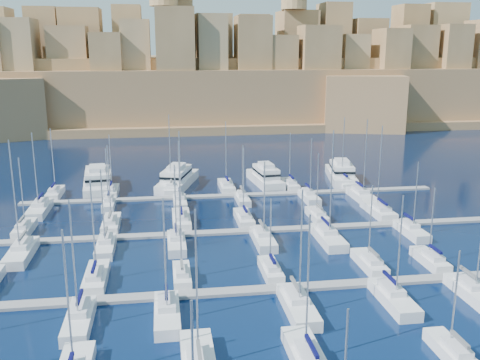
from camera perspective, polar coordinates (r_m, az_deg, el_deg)
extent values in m
plane|color=black|center=(79.07, 2.57, -7.92)|extent=(600.00, 600.00, 0.00)
cube|color=slate|center=(68.22, 4.51, -11.45)|extent=(84.00, 2.00, 0.40)
cube|color=slate|center=(88.21, 1.34, -5.42)|extent=(84.00, 2.00, 0.40)
cube|color=slate|center=(108.98, -0.61, -1.65)|extent=(84.00, 2.00, 0.40)
cylinder|color=#9EA0A8|center=(50.06, -17.88, -12.15)|extent=(0.18, 0.18, 13.07)
cube|color=silver|center=(51.31, -4.37, -18.63)|extent=(2.19, 4.69, 0.70)
cylinder|color=#9EA0A8|center=(49.44, -4.65, -11.02)|extent=(0.18, 0.18, 14.24)
cube|color=#595B60|center=(50.32, -4.35, -17.94)|extent=(0.35, 4.17, 0.35)
cube|color=silver|center=(54.03, 7.14, -18.42)|extent=(2.90, 9.66, 1.68)
cube|color=silver|center=(52.62, 7.47, -17.87)|extent=(2.03, 4.35, 0.70)
cylinder|color=#9EA0A8|center=(50.84, 7.25, -10.91)|extent=(0.18, 0.18, 13.42)
cube|color=#060737|center=(51.68, 7.66, -17.15)|extent=(0.35, 3.87, 0.35)
cube|color=silver|center=(58.30, 21.63, -16.83)|extent=(2.26, 7.54, 1.58)
cube|color=silver|center=(57.19, 22.12, -16.20)|extent=(1.58, 3.39, 0.70)
cylinder|color=#9EA0A8|center=(56.02, 21.96, -11.65)|extent=(0.18, 0.18, 9.72)
cube|color=#595B60|center=(56.41, 22.42, -15.45)|extent=(0.35, 3.02, 0.35)
cube|color=silver|center=(72.26, -15.08, -10.12)|extent=(2.76, 9.22, 1.66)
cube|color=silver|center=(70.95, -15.22, -9.55)|extent=(1.94, 4.15, 0.70)
cylinder|color=#9EA0A8|center=(70.21, -15.39, -4.76)|extent=(0.18, 0.18, 12.28)
cube|color=#060737|center=(70.13, -15.32, -8.91)|extent=(0.35, 3.69, 0.35)
cube|color=silver|center=(70.92, -6.21, -10.21)|extent=(2.23, 7.43, 1.57)
cube|color=silver|center=(69.78, -6.21, -9.61)|extent=(1.56, 3.34, 0.70)
cylinder|color=#9EA0A8|center=(68.91, -6.37, -5.20)|extent=(0.18, 0.18, 11.28)
cube|color=#595B60|center=(69.03, -6.22, -8.93)|extent=(0.35, 2.97, 0.35)
cube|color=silver|center=(72.27, 3.28, -9.67)|extent=(2.27, 7.58, 1.58)
cube|color=silver|center=(71.14, 3.41, -9.07)|extent=(1.59, 3.41, 0.70)
cylinder|color=#9EA0A8|center=(70.66, 3.27, -5.57)|extent=(0.18, 0.18, 9.12)
cube|color=#060737|center=(70.39, 3.49, -8.40)|extent=(0.35, 3.03, 0.35)
cube|color=silver|center=(76.44, 13.61, -8.69)|extent=(2.50, 8.32, 1.62)
cube|color=silver|center=(75.30, 13.89, -8.11)|extent=(1.75, 3.74, 0.70)
cylinder|color=#9EA0A8|center=(74.77, 13.75, -4.35)|extent=(0.18, 0.18, 10.29)
cube|color=#595B60|center=(74.56, 14.06, -7.48)|extent=(0.35, 3.33, 0.35)
cube|color=silver|center=(79.90, 19.60, -8.13)|extent=(2.38, 7.95, 1.60)
cube|color=silver|center=(78.84, 19.94, -7.56)|extent=(1.67, 3.58, 0.70)
cylinder|color=#9EA0A8|center=(78.38, 19.80, -4.20)|extent=(0.18, 0.18, 9.65)
cube|color=#060737|center=(78.16, 20.14, -6.94)|extent=(0.35, 3.18, 0.35)
cube|color=silver|center=(62.37, -16.77, -14.26)|extent=(2.74, 9.12, 1.66)
cube|color=silver|center=(62.64, -16.73, -12.92)|extent=(1.92, 4.10, 0.70)
cylinder|color=#9EA0A8|center=(58.92, -17.33, -8.13)|extent=(0.18, 0.18, 13.04)
cube|color=#060737|center=(62.59, -16.74, -11.87)|extent=(0.35, 3.65, 0.35)
cube|color=silver|center=(61.54, -7.78, -14.16)|extent=(2.79, 9.30, 1.66)
cube|color=silver|center=(61.83, -7.83, -12.79)|extent=(1.95, 4.18, 0.70)
cylinder|color=#9EA0A8|center=(58.08, -8.01, -8.04)|extent=(0.18, 0.18, 12.84)
cube|color=#060737|center=(61.79, -7.87, -11.72)|extent=(0.35, 3.72, 0.35)
cube|color=silver|center=(63.00, 6.21, -13.39)|extent=(2.97, 9.90, 1.70)
cube|color=silver|center=(63.33, 6.01, -12.03)|extent=(2.08, 4.46, 0.70)
cylinder|color=#9EA0A8|center=(59.52, 6.52, -7.20)|extent=(0.18, 0.18, 13.24)
cube|color=#595B60|center=(63.31, 5.92, -10.98)|extent=(0.35, 3.96, 0.35)
cube|color=silver|center=(66.89, 16.08, -12.21)|extent=(2.82, 9.41, 1.67)
cube|color=silver|center=(67.16, 15.82, -10.96)|extent=(1.98, 4.24, 0.70)
cylinder|color=#9EA0A8|center=(63.83, 16.66, -6.81)|extent=(0.18, 0.18, 12.09)
cube|color=#060737|center=(67.12, 15.71, -9.98)|extent=(0.35, 3.76, 0.35)
cube|color=silver|center=(71.58, 23.57, -11.09)|extent=(2.74, 9.14, 1.66)
cube|color=silver|center=(71.81, 23.28, -9.94)|extent=(1.92, 4.11, 0.70)
cube|color=#595B60|center=(71.77, 23.17, -9.04)|extent=(0.35, 3.66, 0.35)
cube|color=silver|center=(94.60, -21.97, -4.92)|extent=(2.47, 8.24, 1.61)
cube|color=silver|center=(93.50, -22.15, -4.41)|extent=(1.73, 3.71, 0.70)
cylinder|color=#9EA0A8|center=(93.25, -22.27, -1.13)|extent=(0.18, 0.18, 11.12)
cube|color=#595B60|center=(92.81, -22.27, -3.87)|extent=(0.35, 3.30, 0.35)
cube|color=silver|center=(92.65, -13.56, -4.65)|extent=(2.73, 9.11, 1.66)
cube|color=silver|center=(91.43, -13.65, -4.13)|extent=(1.91, 4.10, 0.70)
cylinder|color=#9EA0A8|center=(91.13, -13.79, -0.28)|extent=(0.18, 0.18, 12.67)
cube|color=#595B60|center=(90.69, -13.71, -3.59)|extent=(0.35, 3.64, 0.35)
cube|color=silver|center=(92.68, -6.27, -4.32)|extent=(3.00, 10.02, 1.70)
cube|color=silver|center=(91.36, -6.26, -3.79)|extent=(2.10, 4.51, 0.70)
cylinder|color=#9EA0A8|center=(90.98, -6.42, 0.66)|extent=(0.18, 0.18, 14.58)
cube|color=#060737|center=(90.57, -6.27, -3.26)|extent=(0.35, 4.01, 0.35)
cube|color=silver|center=(93.03, 0.41, -4.18)|extent=(2.61, 8.71, 1.64)
cube|color=silver|center=(91.85, 0.50, -3.66)|extent=(1.83, 3.92, 0.70)
cylinder|color=#9EA0A8|center=(91.60, 0.38, -0.13)|extent=(0.18, 0.18, 11.69)
cube|color=#060737|center=(91.13, 0.54, -3.11)|extent=(0.35, 3.48, 0.35)
cube|color=silver|center=(95.44, 8.22, -3.87)|extent=(2.37, 7.92, 1.60)
cube|color=silver|center=(94.37, 8.37, -3.35)|extent=(1.66, 3.56, 0.70)
cylinder|color=#9EA0A8|center=(94.16, 8.27, -0.29)|extent=(0.18, 0.18, 10.51)
cube|color=#595B60|center=(93.71, 8.47, -2.81)|extent=(0.35, 3.17, 0.35)
cube|color=silver|center=(100.45, 14.52, -3.24)|extent=(3.11, 10.37, 1.72)
cube|color=silver|center=(99.20, 14.79, -2.75)|extent=(2.18, 4.67, 0.70)
cylinder|color=#9EA0A8|center=(98.88, 14.69, 1.41)|extent=(0.18, 0.18, 14.73)
cube|color=#060737|center=(98.45, 14.95, -2.24)|extent=(0.35, 4.15, 0.35)
cube|color=silver|center=(83.78, -22.30, -7.31)|extent=(3.08, 10.27, 1.71)
cube|color=silver|center=(84.31, -22.21, -6.29)|extent=(2.16, 4.62, 0.70)
cylinder|color=#9EA0A8|center=(80.70, -22.95, -1.59)|extent=(0.18, 0.18, 15.87)
cube|color=#595B60|center=(84.44, -22.19, -5.50)|extent=(0.35, 4.11, 0.35)
cube|color=silver|center=(82.42, -14.13, -7.04)|extent=(2.61, 8.69, 1.63)
cube|color=silver|center=(82.83, -14.12, -6.07)|extent=(1.82, 3.91, 0.70)
cylinder|color=#9EA0A8|center=(79.98, -14.43, -2.81)|extent=(0.18, 0.18, 11.28)
cube|color=#595B60|center=(82.90, -14.13, -5.28)|extent=(0.35, 3.47, 0.35)
cube|color=silver|center=(81.83, -6.78, -6.85)|extent=(2.68, 8.95, 1.65)
cube|color=silver|center=(82.27, -6.82, -5.86)|extent=(1.88, 4.03, 0.70)
cylinder|color=#9EA0A8|center=(79.31, -6.91, -2.48)|extent=(0.18, 0.18, 11.60)
cube|color=#060737|center=(82.34, -6.85, -5.07)|extent=(0.35, 3.58, 0.35)
cube|color=silver|center=(83.01, 2.49, -6.45)|extent=(2.78, 9.27, 1.66)
cube|color=silver|center=(83.46, 2.38, -5.47)|extent=(1.95, 4.17, 0.70)
cylinder|color=#9EA0A8|center=(80.50, 2.60, -2.09)|extent=(0.18, 0.18, 11.72)
cube|color=#595B60|center=(83.55, 2.33, -4.69)|extent=(0.35, 3.71, 0.35)
cube|color=silver|center=(84.81, 9.38, -6.15)|extent=(3.18, 10.59, 1.73)
cube|color=silver|center=(85.36, 9.20, -5.15)|extent=(2.22, 4.77, 0.70)
cylinder|color=#9EA0A8|center=(81.73, 9.73, -0.37)|extent=(0.18, 0.18, 16.18)
cube|color=#060737|center=(85.51, 9.12, -4.37)|extent=(0.35, 4.24, 0.35)
cube|color=silver|center=(90.90, 17.83, -5.31)|extent=(2.60, 8.65, 1.63)
cube|color=silver|center=(91.27, 17.65, -4.45)|extent=(1.82, 3.89, 0.70)
cylinder|color=#9EA0A8|center=(88.75, 18.24, -1.59)|extent=(0.18, 0.18, 10.85)
cube|color=#060737|center=(91.33, 17.58, -3.74)|extent=(0.35, 3.46, 0.35)
cube|color=silver|center=(115.20, -19.11, -1.41)|extent=(2.58, 8.59, 1.63)
cube|color=silver|center=(114.10, -19.24, -0.96)|extent=(1.80, 3.86, 0.70)
cylinder|color=#9EA0A8|center=(114.05, -19.35, 2.09)|extent=(0.18, 0.18, 12.56)
cube|color=#060737|center=(113.44, -19.32, -0.50)|extent=(0.35, 3.43, 0.35)
cube|color=silver|center=(113.44, -13.50, -1.26)|extent=(2.48, 8.28, 1.61)
cube|color=silver|center=(112.35, -13.56, -0.80)|extent=(1.74, 3.73, 0.70)
cylinder|color=#9EA0A8|center=(112.40, -13.66, 1.93)|extent=(0.18, 0.18, 11.11)
cube|color=#060737|center=(111.70, -13.61, -0.33)|extent=(0.35, 3.31, 0.35)
cube|color=silver|center=(113.81, -7.37, -0.91)|extent=(3.03, 10.10, 1.71)
cube|color=silver|center=(112.54, -7.37, -0.45)|extent=(2.12, 4.55, 0.70)
cylinder|color=#9EA0A8|center=(112.52, -7.50, 3.21)|extent=(0.18, 0.18, 14.74)
cube|color=#595B60|center=(111.79, -7.38, 0.01)|extent=(0.35, 4.04, 0.35)
cube|color=silver|center=(114.28, -1.46, -0.74)|extent=(2.85, 9.50, 1.67)
cube|color=silver|center=(113.08, -1.41, -0.28)|extent=(1.99, 4.27, 0.70)
cylinder|color=#9EA0A8|center=(113.11, -1.52, 2.95)|extent=(0.18, 0.18, 13.15)
cube|color=#060737|center=(112.37, -1.38, 0.18)|extent=(0.35, 3.80, 0.35)
cube|color=silver|center=(116.24, 5.33, -0.56)|extent=(2.56, 8.54, 1.63)
cube|color=silver|center=(115.16, 5.44, -0.10)|extent=(1.79, 3.84, 0.70)
cylinder|color=#9EA0A8|center=(115.29, 5.35, 2.43)|extent=(0.18, 0.18, 10.57)
cube|color=#060737|center=(114.51, 5.51, 0.35)|extent=(0.35, 3.42, 0.35)
cube|color=silver|center=(119.68, 10.85, -0.33)|extent=(2.64, 8.80, 1.64)
cube|color=silver|center=(118.60, 11.02, 0.12)|extent=(1.85, 3.96, 0.70)
cylinder|color=#9EA0A8|center=(118.49, 10.95, 3.30)|extent=(0.18, 0.18, 13.63)
cube|color=#060737|center=(117.96, 11.11, 0.56)|extent=(0.35, 3.52, 0.35)
cube|color=silver|center=(104.46, -20.60, -3.04)|extent=(3.14, 10.46, 1.72)
cube|color=silver|center=(105.12, -20.54, -2.25)|extent=(2.20, 4.71, 0.70)
cylinder|color=#9EA0A8|center=(102.12, -21.02, 0.98)|extent=(0.18, 0.18, 13.54)
cube|color=#060737|center=(105.34, -20.54, -1.62)|extent=(0.35, 4.18, 0.35)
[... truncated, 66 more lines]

